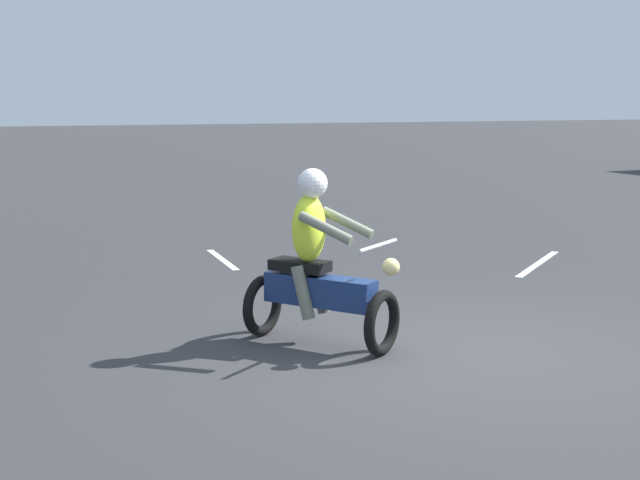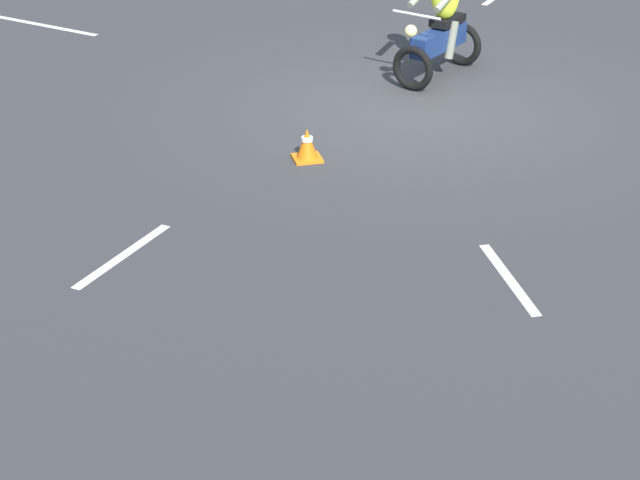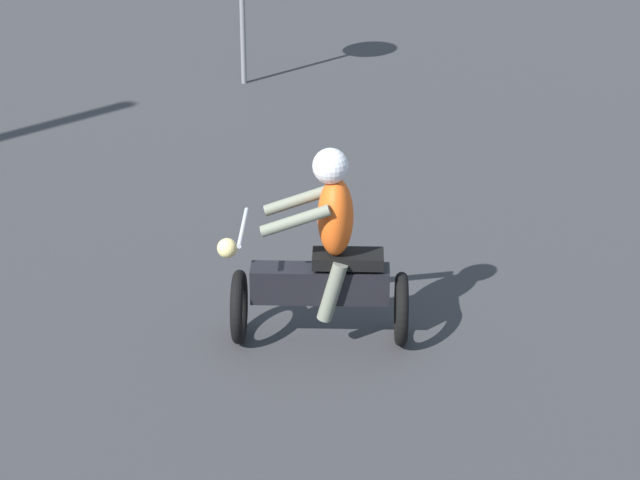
% 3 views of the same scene
% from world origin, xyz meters
% --- Properties ---
extents(ground_plane, '(120.00, 120.00, 0.00)m').
position_xyz_m(ground_plane, '(0.00, 0.00, 0.00)').
color(ground_plane, '#333335').
extents(motorcycle_rider_foreground, '(1.45, 1.37, 1.66)m').
position_xyz_m(motorcycle_rider_foreground, '(-0.68, -1.17, 0.73)').
color(motorcycle_rider_foreground, black).
rests_on(motorcycle_rider_foreground, ground).
extents(traffic_cone_far_right, '(0.32, 0.32, 0.37)m').
position_xyz_m(traffic_cone_far_right, '(1.73, 1.28, 0.18)').
color(traffic_cone_far_right, orange).
rests_on(traffic_cone_far_right, ground).
extents(lane_stripe_ne, '(1.06, 1.22, 0.01)m').
position_xyz_m(lane_stripe_ne, '(4.02, 3.24, 0.00)').
color(lane_stripe_ne, silver).
rests_on(lane_stripe_ne, ground).
extents(lane_stripe_n, '(0.15, 1.45, 0.01)m').
position_xyz_m(lane_stripe_n, '(0.59, 4.59, 0.00)').
color(lane_stripe_n, silver).
rests_on(lane_stripe_n, ground).
extents(lane_stripe_se, '(1.47, 1.46, 0.01)m').
position_xyz_m(lane_stripe_se, '(4.36, -4.93, 0.00)').
color(lane_stripe_se, silver).
rests_on(lane_stripe_se, ground).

